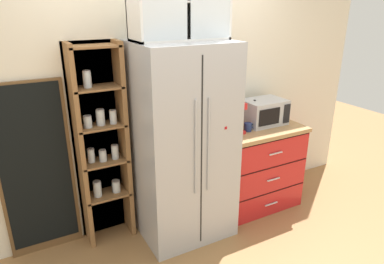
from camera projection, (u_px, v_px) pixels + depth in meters
ground_plane at (183, 227)px, 3.48m from camera, size 10.53×10.53×0.00m
wall_back_cream at (164, 95)px, 3.37m from camera, size 4.85×0.10×2.55m
refrigerator at (182, 143)px, 3.17m from camera, size 0.83×0.71×1.82m
pantry_shelf_column at (101, 143)px, 3.10m from camera, size 0.47×0.27×1.83m
counter_cabinet at (255, 166)px, 3.77m from camera, size 0.92×0.63×0.90m
microwave at (264, 112)px, 3.66m from camera, size 0.44×0.33×0.26m
coffee_maker at (232, 117)px, 3.42m from camera, size 0.17×0.20×0.31m
mug_charcoal at (253, 120)px, 3.66m from camera, size 0.12×0.09×0.09m
mug_navy at (248, 127)px, 3.47m from camera, size 0.11×0.08×0.08m
bottle_clear at (254, 114)px, 3.63m from camera, size 0.06×0.06×0.27m
bottle_cobalt at (261, 118)px, 3.53m from camera, size 0.06×0.06×0.26m
upper_cabinet at (178, 2)px, 2.79m from camera, size 0.79×0.32×0.60m
chalkboard_menu at (36, 171)px, 2.94m from camera, size 0.60×0.04×1.55m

